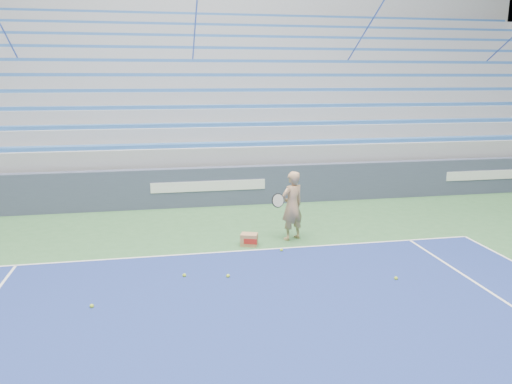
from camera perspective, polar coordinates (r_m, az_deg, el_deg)
sponsor_barrier at (r=14.16m, az=-5.46°, el=0.62°), size 30.00×0.32×1.10m
bleachers at (r=19.58m, az=-7.20°, el=9.31°), size 31.00×9.15×7.30m
tennis_player at (r=11.09m, az=4.13°, el=-1.58°), size 0.94×0.90×1.56m
ball_box at (r=10.84m, az=-0.78°, el=-5.46°), size 0.42×0.37×0.26m
tennis_ball_0 at (r=9.31m, az=-8.20°, el=-9.41°), size 0.07×0.07×0.07m
tennis_ball_1 at (r=9.21m, az=-3.22°, el=-9.56°), size 0.07×0.07×0.07m
tennis_ball_2 at (r=10.52m, az=2.93°, el=-6.64°), size 0.07×0.07×0.07m
tennis_ball_3 at (r=9.44m, az=15.71°, el=-9.47°), size 0.07×0.07×0.07m
tennis_ball_4 at (r=8.48m, az=-18.26°, el=-12.28°), size 0.07×0.07×0.07m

